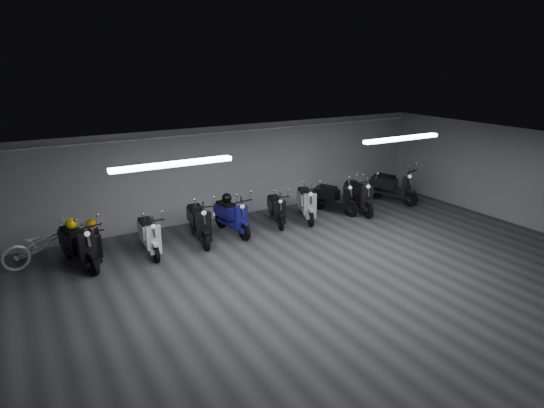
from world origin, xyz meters
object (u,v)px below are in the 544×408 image
scooter_1 (93,239)px  bicycle (43,240)px  scooter_0 (78,239)px  scooter_3 (199,216)px  scooter_6 (307,197)px  scooter_2 (149,229)px  scooter_8 (359,190)px  scooter_5 (277,204)px  scooter_7 (335,193)px  scooter_9 (393,182)px  helmet_2 (71,224)px  scooter_4 (232,211)px  helmet_0 (91,224)px  helmet_1 (227,198)px

scooter_1 → bicycle: 1.17m
bicycle → scooter_0: bearing=-143.4°
scooter_3 → scooter_6: size_ratio=1.03×
scooter_2 → scooter_8: scooter_8 is taller
scooter_5 → scooter_7: 2.11m
scooter_1 → scooter_0: bearing=-153.3°
scooter_9 → helmet_2: (-10.03, 0.11, 0.28)m
scooter_6 → scooter_7: (1.12, 0.06, -0.02)m
scooter_2 → bicycle: bearing=166.4°
helmet_2 → scooter_1: bearing=-16.9°
scooter_4 → helmet_2: 4.09m
scooter_0 → helmet_2: (-0.07, 0.26, 0.30)m
scooter_9 → scooter_2: bearing=164.9°
scooter_9 → scooter_1: bearing=163.7°
bicycle → scooter_8: bearing=-105.6°
scooter_2 → helmet_0: (-1.26, 0.39, 0.23)m
scooter_1 → helmet_2: (-0.42, 0.13, 0.42)m
scooter_5 → helmet_2: 5.57m
scooter_3 → scooter_6: scooter_3 is taller
scooter_0 → scooter_1: size_ratio=1.19×
scooter_0 → helmet_1: size_ratio=6.86×
scooter_5 → scooter_2: bearing=-158.1°
scooter_0 → scooter_4: bearing=-12.4°
scooter_8 → scooter_9: size_ratio=0.97×
scooter_1 → scooter_9: scooter_9 is taller
scooter_7 → scooter_9: (2.36, -0.08, 0.07)m
scooter_4 → helmet_0: scooter_4 is taller
scooter_1 → helmet_1: 3.66m
scooter_4 → helmet_1: size_ratio=6.49×
scooter_0 → scooter_3: scooter_3 is taller
helmet_2 → scooter_6: bearing=-0.7°
helmet_2 → scooter_3: bearing=-3.3°
helmet_0 → helmet_1: bearing=1.6°
scooter_8 → scooter_9: scooter_9 is taller
scooter_8 → scooter_6: bearing=-174.9°
scooter_6 → scooter_7: size_ratio=1.03×
bicycle → scooter_3: bearing=-109.7°
scooter_5 → helmet_0: 5.11m
scooter_5 → bicycle: scooter_5 is taller
bicycle → scooter_9: bearing=-103.8°
scooter_7 → helmet_2: size_ratio=6.95×
scooter_2 → scooter_3: size_ratio=0.91×
scooter_0 → bicycle: bearing=122.6°
helmet_0 → scooter_7: bearing=-0.9°
scooter_4 → scooter_8: bearing=-10.7°
scooter_8 → helmet_1: size_ratio=6.86×
scooter_7 → helmet_2: scooter_7 is taller
scooter_1 → scooter_8: 7.96m
scooter_3 → scooter_8: scooter_3 is taller
bicycle → scooter_1: bearing=-126.9°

